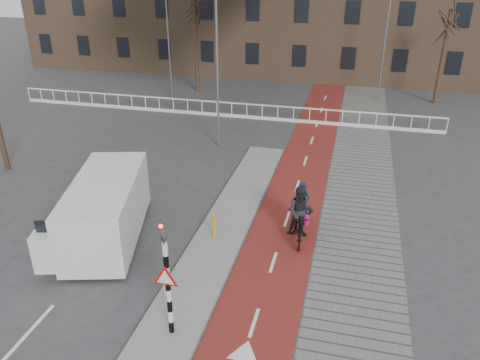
# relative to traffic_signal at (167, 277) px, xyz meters

# --- Properties ---
(ground) EXTENTS (120.00, 120.00, 0.00)m
(ground) POSITION_rel_traffic_signal_xyz_m (0.60, 2.02, -1.99)
(ground) COLOR #38383A
(ground) RESTS_ON ground
(bike_lane) EXTENTS (2.50, 60.00, 0.01)m
(bike_lane) POSITION_rel_traffic_signal_xyz_m (2.10, 12.02, -1.98)
(bike_lane) COLOR maroon
(bike_lane) RESTS_ON ground
(sidewalk) EXTENTS (3.00, 60.00, 0.01)m
(sidewalk) POSITION_rel_traffic_signal_xyz_m (4.90, 12.02, -1.98)
(sidewalk) COLOR slate
(sidewalk) RESTS_ON ground
(curb_island) EXTENTS (1.80, 16.00, 0.12)m
(curb_island) POSITION_rel_traffic_signal_xyz_m (-0.10, 6.02, -1.93)
(curb_island) COLOR gray
(curb_island) RESTS_ON ground
(traffic_signal) EXTENTS (0.80, 0.80, 3.68)m
(traffic_signal) POSITION_rel_traffic_signal_xyz_m (0.00, 0.00, 0.00)
(traffic_signal) COLOR black
(traffic_signal) RESTS_ON curb_island
(bollard) EXTENTS (0.12, 0.12, 0.89)m
(bollard) POSITION_rel_traffic_signal_xyz_m (-0.28, 4.96, -1.43)
(bollard) COLOR orange
(bollard) RESTS_ON curb_island
(cyclist_near) EXTENTS (1.17, 1.90, 1.88)m
(cyclist_near) POSITION_rel_traffic_signal_xyz_m (2.69, 6.53, -1.35)
(cyclist_near) COLOR black
(cyclist_near) RESTS_ON bike_lane
(cyclist_far) EXTENTS (1.03, 2.11, 2.18)m
(cyclist_far) POSITION_rel_traffic_signal_xyz_m (2.77, 5.57, -1.08)
(cyclist_far) COLOR black
(cyclist_far) RESTS_ON bike_lane
(van) EXTENTS (3.53, 5.78, 2.32)m
(van) POSITION_rel_traffic_signal_xyz_m (-4.04, 4.08, -0.77)
(van) COLOR silver
(van) RESTS_ON ground
(railing) EXTENTS (28.00, 0.10, 0.99)m
(railing) POSITION_rel_traffic_signal_xyz_m (-4.40, 19.02, -1.68)
(railing) COLOR silver
(railing) RESTS_ON ground
(tree_mid) EXTENTS (0.29, 0.29, 6.98)m
(tree_mid) POSITION_rel_traffic_signal_xyz_m (-7.64, 24.68, 1.50)
(tree_mid) COLOR #322216
(tree_mid) RESTS_ON ground
(tree_right) EXTENTS (0.25, 0.25, 6.32)m
(tree_right) POSITION_rel_traffic_signal_xyz_m (9.69, 25.63, 1.17)
(tree_right) COLOR #322216
(tree_right) RESTS_ON ground
(streetlight_near) EXTENTS (0.12, 0.12, 8.96)m
(streetlight_near) POSITION_rel_traffic_signal_xyz_m (-2.76, 13.94, 2.49)
(streetlight_near) COLOR slate
(streetlight_near) RESTS_ON ground
(streetlight_left) EXTENTS (0.12, 0.12, 8.43)m
(streetlight_left) POSITION_rel_traffic_signal_xyz_m (-8.95, 22.64, 2.22)
(streetlight_left) COLOR slate
(streetlight_left) RESTS_ON ground
(streetlight_right) EXTENTS (0.12, 0.12, 8.34)m
(streetlight_right) POSITION_rel_traffic_signal_xyz_m (5.82, 25.63, 2.18)
(streetlight_right) COLOR slate
(streetlight_right) RESTS_ON ground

